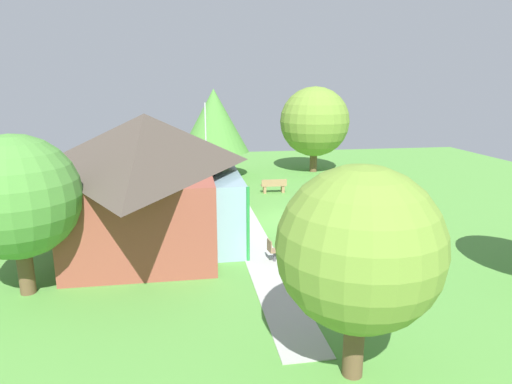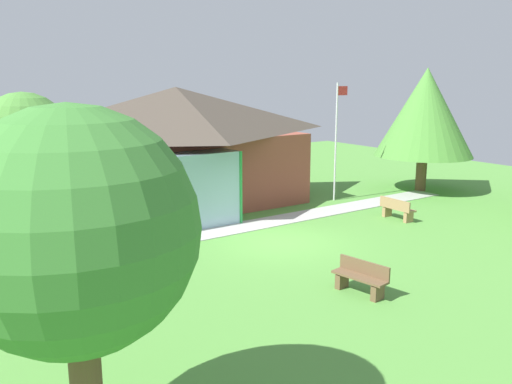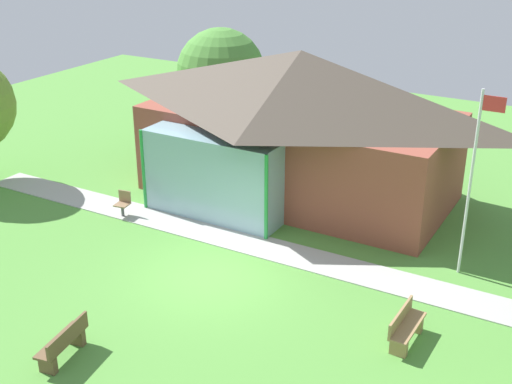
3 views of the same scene
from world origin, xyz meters
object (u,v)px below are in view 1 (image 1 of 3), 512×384
Objects in this scene: bench_front_center at (395,214)px; patio_chair_west at (273,251)px; pavilion at (151,172)px; tree_behind_pavilion_left at (16,197)px; tree_far_east at (315,122)px; tree_east_hedge at (214,121)px; tree_west_hedge at (359,249)px; bench_mid_right at (274,186)px; flagpole at (206,144)px.

patio_chair_west reaches higher than bench_front_center.
pavilion reaches higher than patio_chair_west.
bench_front_center is 0.31× the size of tree_behind_pavilion_left.
patio_chair_west is 17.83m from tree_far_east.
tree_east_hedge is (16.86, -6.95, 0.79)m from tree_behind_pavilion_left.
patio_chair_west is 16.07m from tree_east_hedge.
tree_west_hedge is at bearing -4.39° from patio_chair_west.
tree_east_hedge reaches higher than tree_behind_pavilion_left.
patio_chair_west is at bearing -100.35° from bench_mid_right.
patio_chair_west is at bearing 20.48° from bench_front_center.
bench_mid_right is at bearing 159.74° from patio_chair_west.
bench_front_center is 1.03× the size of bench_mid_right.
tree_behind_pavilion_left is at bearing 141.00° from tree_far_east.
tree_east_hedge is at bearing -67.11° from bench_front_center.
patio_chair_west is 8.48m from tree_behind_pavilion_left.
flagpole reaches higher than bench_mid_right.
flagpole is 17.39m from tree_west_hedge.
pavilion is 12.15m from tree_east_hedge.
pavilion reaches higher than bench_mid_right.
flagpole is 1.07× the size of tree_behind_pavilion_left.
tree_east_hedge reaches higher than bench_mid_right.
tree_far_east reaches higher than bench_front_center.
bench_mid_right is at bearing 145.37° from tree_far_east.
pavilion is 7.10m from flagpole.
tree_west_hedge is at bearing -94.26° from bench_mid_right.
patio_chair_west is at bearing -132.34° from pavilion.
flagpole is 6.15× the size of patio_chair_west.
pavilion is 7.59× the size of bench_mid_right.
tree_east_hedge is (5.32, 3.11, 3.46)m from bench_mid_right.
tree_far_east is 1.29× the size of tree_west_hedge.
bench_front_center is 0.33× the size of tree_west_hedge.
flagpole is at bearing -48.91° from bench_front_center.
tree_far_east reaches higher than flagpole.
tree_behind_pavilion_left reaches higher than bench_front_center.
bench_front_center is at bearing -30.21° from tree_west_hedge.
tree_far_east reaches higher than tree_west_hedge.
bench_mid_right is 8.02m from tree_far_east.
patio_chair_west is at bearing 4.41° from tree_west_hedge.
pavilion is 2.16× the size of flagpole.
tree_behind_pavilion_left is (-5.02, 14.53, 2.67)m from bench_front_center.
flagpole is 0.86× the size of tree_far_east.
tree_behind_pavilion_left is at bearing 146.44° from pavilion.
tree_east_hedge is (11.84, 7.57, 3.46)m from bench_front_center.
tree_west_hedge is at bearing -122.41° from tree_behind_pavilion_left.
tree_far_east is 1.02× the size of tree_east_hedge.
pavilion is 13.30× the size of patio_chair_west.
tree_east_hedge is (22.24, 1.52, 0.88)m from tree_west_hedge.
tree_far_east is (16.37, -6.26, 3.23)m from patio_chair_west.
pavilion is at bearing 25.04° from tree_west_hedge.
flagpole is at bearing -27.38° from tree_behind_pavilion_left.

